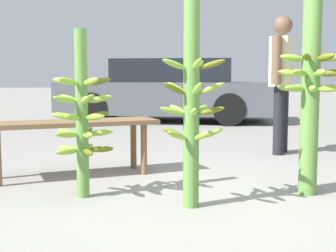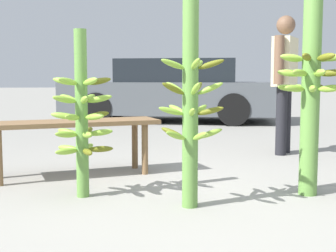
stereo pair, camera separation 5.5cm
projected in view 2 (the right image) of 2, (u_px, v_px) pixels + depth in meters
The scene contains 7 objects.
ground_plane at pixel (200, 210), 3.21m from camera, with size 80.00×80.00×0.00m, color gray.
banana_stalk_left at pixel (82, 115), 3.49m from camera, with size 0.47×0.47×1.26m.
banana_stalk_center at pixel (190, 94), 3.20m from camera, with size 0.47×0.46×1.61m.
banana_stalk_right at pixel (311, 89), 3.54m from camera, with size 0.50×0.51×1.56m.
vendor_person at pixel (285, 73), 5.46m from camera, with size 0.49×0.61×1.61m.
market_bench at pixel (72, 128), 4.25m from camera, with size 1.62×0.76×0.51m.
parked_car at pixel (172, 91), 9.65m from camera, with size 4.58×2.96×1.26m.
Camera 2 is at (-0.72, -3.06, 0.90)m, focal length 50.00 mm.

